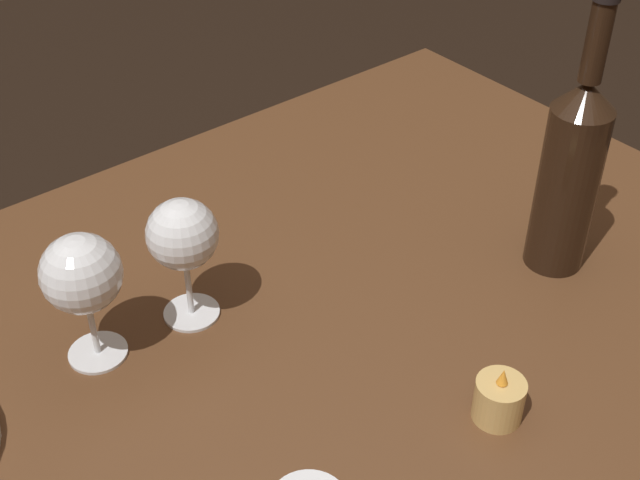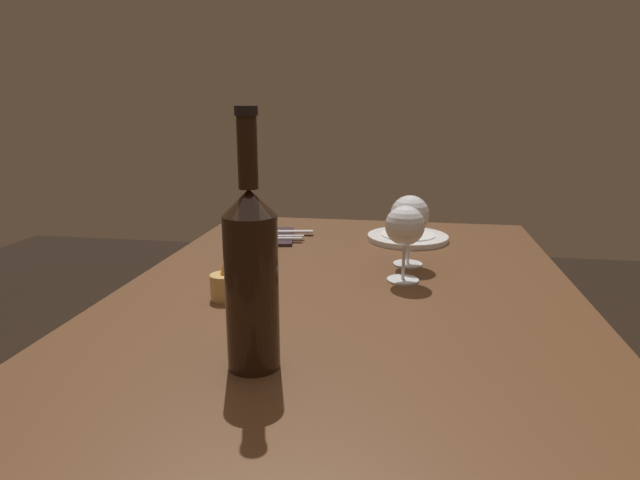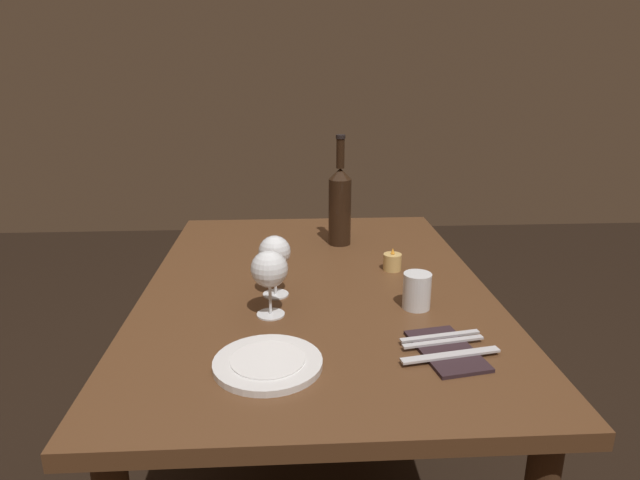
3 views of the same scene
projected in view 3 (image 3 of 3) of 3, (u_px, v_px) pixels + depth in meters
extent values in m
cube|color=#56351E|center=(316.00, 290.00, 1.47)|extent=(1.30, 0.90, 0.04)
cylinder|color=#412816|center=(211.00, 321.00, 2.11)|extent=(0.06, 0.06, 0.70)
cylinder|color=#412816|center=(405.00, 316.00, 2.16)|extent=(0.06, 0.06, 0.70)
cylinder|color=white|center=(276.00, 294.00, 1.39)|extent=(0.07, 0.07, 0.00)
cylinder|color=white|center=(275.00, 279.00, 1.38)|extent=(0.01, 0.01, 0.08)
sphere|color=white|center=(275.00, 252.00, 1.36)|extent=(0.08, 0.08, 0.08)
cylinder|color=#42070F|center=(275.00, 252.00, 1.36)|extent=(0.06, 0.06, 0.02)
cylinder|color=white|center=(271.00, 314.00, 1.28)|extent=(0.07, 0.07, 0.00)
cylinder|color=white|center=(270.00, 298.00, 1.27)|extent=(0.01, 0.01, 0.08)
sphere|color=white|center=(269.00, 269.00, 1.25)|extent=(0.09, 0.09, 0.09)
cylinder|color=#42070F|center=(269.00, 272.00, 1.25)|extent=(0.07, 0.07, 0.02)
cylinder|color=black|center=(340.00, 212.00, 1.76)|extent=(0.07, 0.07, 0.22)
cone|color=black|center=(340.00, 174.00, 1.72)|extent=(0.07, 0.07, 0.03)
cylinder|color=black|center=(340.00, 154.00, 1.70)|extent=(0.03, 0.03, 0.09)
cylinder|color=black|center=(341.00, 137.00, 1.69)|extent=(0.03, 0.03, 0.01)
cylinder|color=white|center=(417.00, 291.00, 1.31)|extent=(0.07, 0.07, 0.09)
cylinder|color=silver|center=(416.00, 297.00, 1.31)|extent=(0.06, 0.06, 0.05)
cylinder|color=#DBB266|center=(392.00, 262.00, 1.56)|extent=(0.05, 0.05, 0.05)
cylinder|color=white|center=(392.00, 264.00, 1.56)|extent=(0.04, 0.04, 0.03)
cone|color=#F99E2D|center=(393.00, 251.00, 1.55)|extent=(0.01, 0.01, 0.02)
cylinder|color=white|center=(268.00, 363.00, 1.06)|extent=(0.21, 0.21, 0.01)
cylinder|color=white|center=(268.00, 359.00, 1.06)|extent=(0.15, 0.15, 0.00)
cube|color=#2D1E23|center=(446.00, 350.00, 1.12)|extent=(0.21, 0.14, 0.01)
cube|color=silver|center=(443.00, 342.00, 1.14)|extent=(0.05, 0.18, 0.00)
cube|color=silver|center=(440.00, 336.00, 1.16)|extent=(0.05, 0.18, 0.00)
cube|color=silver|center=(451.00, 355.00, 1.08)|extent=(0.06, 0.21, 0.00)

